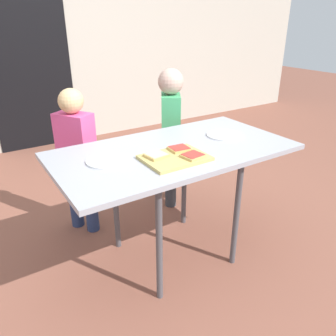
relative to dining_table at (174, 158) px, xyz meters
name	(u,v)px	position (x,y,z in m)	size (l,w,h in m)	color
ground_plane	(173,253)	(0.00, 0.00, -0.69)	(16.00, 16.00, 0.00)	brown
house_wall_back	(43,35)	(0.00, 2.66, 0.56)	(8.00, 0.20, 2.49)	#BCB7A8
house_door	(29,60)	(-0.21, 2.56, 0.31)	(0.90, 0.02, 2.00)	black
dining_table	(174,158)	(0.00, 0.00, 0.00)	(1.38, 0.72, 0.75)	#9FA2AB
cutting_board	(175,158)	(-0.09, -0.13, 0.07)	(0.33, 0.25, 0.02)	tan
pizza_slice_far_right	(179,149)	(-0.01, -0.07, 0.08)	(0.11, 0.10, 0.02)	tan
pizza_slice_far_left	(156,155)	(-0.17, -0.08, 0.08)	(0.12, 0.11, 0.02)	tan
pizza_slice_near_right	(193,156)	(-0.01, -0.19, 0.08)	(0.12, 0.11, 0.02)	tan
plate_white_right	(224,135)	(0.39, 0.02, 0.06)	(0.22, 0.22, 0.01)	white
plate_white_left	(107,160)	(-0.40, 0.04, 0.06)	(0.22, 0.22, 0.01)	silver
child_left	(77,154)	(-0.38, 0.61, -0.10)	(0.25, 0.28, 1.03)	navy
child_right	(171,128)	(0.36, 0.60, -0.04)	(0.24, 0.28, 1.10)	#383E44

